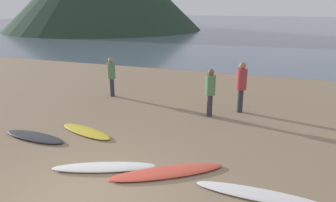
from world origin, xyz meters
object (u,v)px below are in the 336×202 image
at_px(surfboard_0, 35,137).
at_px(surfboard_2, 104,167).
at_px(surfboard_1, 86,131).
at_px(person_1, 241,83).
at_px(person_0, 111,74).
at_px(surfboard_3, 167,172).
at_px(person_2, 210,89).
at_px(surfboard_4, 260,195).

xyz_separation_m(surfboard_0, surfboard_2, (2.74, -0.81, -0.00)).
distance_m(surfboard_1, person_1, 5.33).
bearing_deg(person_0, surfboard_1, 35.12).
bearing_deg(person_0, surfboard_3, 57.08).
distance_m(surfboard_2, person_2, 4.62).
bearing_deg(surfboard_0, person_0, 95.33).
bearing_deg(person_0, surfboard_0, 17.78).
distance_m(surfboard_2, surfboard_4, 3.41).
bearing_deg(surfboard_0, person_1, 44.27).
xyz_separation_m(person_0, person_1, (5.16, -0.20, 0.10)).
bearing_deg(surfboard_0, surfboard_2, -12.37).
bearing_deg(surfboard_4, person_2, 115.39).
bearing_deg(person_1, surfboard_3, -142.88).
xyz_separation_m(surfboard_2, person_0, (-2.83, 5.28, 0.88)).
xyz_separation_m(surfboard_1, surfboard_3, (3.03, -1.34, -0.00)).
bearing_deg(surfboard_3, person_0, 95.98).
bearing_deg(surfboard_3, surfboard_4, -39.61).
relative_size(surfboard_0, surfboard_4, 0.80).
bearing_deg(person_2, surfboard_0, 100.86).
bearing_deg(surfboard_2, person_1, 42.28).
height_order(surfboard_4, person_0, person_0).
distance_m(surfboard_1, person_2, 4.14).
relative_size(surfboard_3, person_2, 1.60).
xyz_separation_m(surfboard_0, surfboard_3, (4.16, -0.51, -0.01)).
distance_m(surfboard_3, person_1, 4.97).
height_order(person_0, person_1, person_1).
bearing_deg(surfboard_2, person_2, 48.38).
bearing_deg(person_0, surfboard_2, 44.81).
height_order(surfboard_4, person_1, person_1).
bearing_deg(person_2, surfboard_1, 102.06).
height_order(surfboard_1, surfboard_4, surfboard_1).
bearing_deg(surfboard_4, surfboard_3, 174.96).
xyz_separation_m(surfboard_0, person_2, (4.18, 3.48, 0.90)).
distance_m(surfboard_3, person_2, 4.09).
relative_size(surfboard_1, person_0, 1.23).
height_order(surfboard_0, surfboard_3, surfboard_0).
xyz_separation_m(surfboard_1, surfboard_2, (1.61, -1.64, 0.00)).
height_order(surfboard_1, person_2, person_2).
distance_m(surfboard_1, surfboard_2, 2.30).
bearing_deg(person_2, surfboard_2, 132.55).
xyz_separation_m(surfboard_1, person_1, (3.94, 3.44, 0.99)).
relative_size(surfboard_0, person_0, 1.29).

